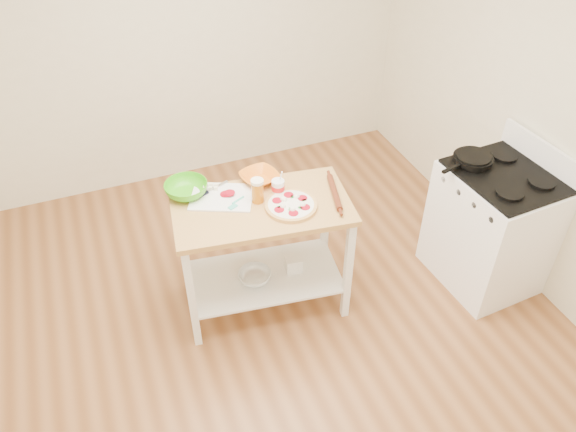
% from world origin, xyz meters
% --- Properties ---
extents(room_shell, '(4.04, 4.54, 2.74)m').
position_xyz_m(room_shell, '(0.00, 0.00, 1.35)').
color(room_shell, '#966037').
rests_on(room_shell, ground).
extents(prep_island, '(1.22, 0.77, 0.90)m').
position_xyz_m(prep_island, '(0.03, 0.38, 0.65)').
color(prep_island, tan).
rests_on(prep_island, ground).
extents(gas_stove, '(0.68, 0.79, 1.11)m').
position_xyz_m(gas_stove, '(1.67, 0.03, 0.47)').
color(gas_stove, white).
rests_on(gas_stove, ground).
extents(skillet, '(0.43, 0.28, 0.03)m').
position_xyz_m(skillet, '(1.54, 0.24, 0.98)').
color(skillet, black).
rests_on(skillet, gas_stove).
extents(pizza, '(0.34, 0.34, 0.05)m').
position_xyz_m(pizza, '(0.20, 0.29, 0.92)').
color(pizza, '#E2AF60').
rests_on(pizza, prep_island).
extents(cutting_board, '(0.49, 0.44, 0.04)m').
position_xyz_m(cutting_board, '(-0.18, 0.56, 0.91)').
color(cutting_board, white).
rests_on(cutting_board, prep_island).
extents(spatula, '(0.13, 0.11, 0.01)m').
position_xyz_m(spatula, '(-0.12, 0.44, 0.92)').
color(spatula, '#46C5AB').
rests_on(spatula, cutting_board).
extents(knife, '(0.26, 0.13, 0.01)m').
position_xyz_m(knife, '(-0.26, 0.63, 0.92)').
color(knife, silver).
rests_on(knife, cutting_board).
extents(orange_bowl, '(0.30, 0.30, 0.06)m').
position_xyz_m(orange_bowl, '(0.11, 0.64, 0.93)').
color(orange_bowl, orange).
rests_on(orange_bowl, prep_island).
extents(green_bowl, '(0.30, 0.30, 0.09)m').
position_xyz_m(green_bowl, '(-0.39, 0.67, 0.94)').
color(green_bowl, '#3EAF13').
rests_on(green_bowl, prep_island).
extents(beer_pint, '(0.08, 0.08, 0.17)m').
position_xyz_m(beer_pint, '(0.03, 0.43, 0.98)').
color(beer_pint, '#BB660E').
rests_on(beer_pint, prep_island).
extents(yogurt_tub, '(0.09, 0.09, 0.18)m').
position_xyz_m(yogurt_tub, '(0.18, 0.46, 0.95)').
color(yogurt_tub, white).
rests_on(yogurt_tub, prep_island).
extents(rolling_pin, '(0.13, 0.36, 0.04)m').
position_xyz_m(rolling_pin, '(0.51, 0.31, 0.92)').
color(rolling_pin, '#622A16').
rests_on(rolling_pin, prep_island).
extents(shelf_glass_bowl, '(0.27, 0.27, 0.07)m').
position_xyz_m(shelf_glass_bowl, '(-0.04, 0.36, 0.30)').
color(shelf_glass_bowl, silver).
rests_on(shelf_glass_bowl, prep_island).
extents(shelf_bin, '(0.13, 0.13, 0.11)m').
position_xyz_m(shelf_bin, '(0.25, 0.36, 0.32)').
color(shelf_bin, white).
rests_on(shelf_bin, prep_island).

